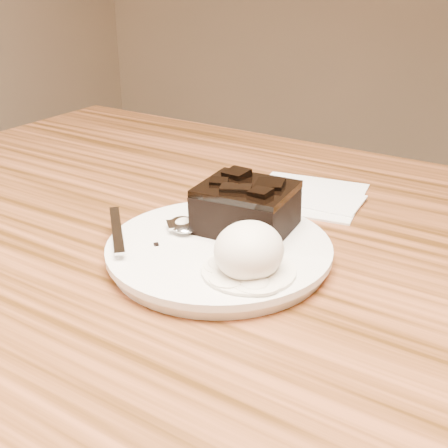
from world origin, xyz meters
The scene contains 9 objects.
plate centered at (0.04, -0.07, 0.76)m, with size 0.25×0.25×0.02m, color white.
brownie centered at (0.04, -0.02, 0.79)m, with size 0.10×0.09×0.05m, color black.
ice_cream_scoop centered at (0.10, -0.10, 0.79)m, with size 0.07×0.07×0.06m, color white.
melt_puddle centered at (0.10, -0.10, 0.77)m, with size 0.09×0.09×0.00m, color white.
spoon centered at (-0.02, -0.06, 0.78)m, with size 0.03×0.18×0.01m, color silver, non-canonical shape.
napkin centered at (0.04, 0.16, 0.75)m, with size 0.15×0.15×0.01m, color white.
crumb_a centered at (0.06, -0.10, 0.77)m, with size 0.01×0.01×0.00m, color black.
crumb_b centered at (-0.02, -0.11, 0.77)m, with size 0.01×0.01×0.00m, color black.
crumb_c centered at (0.10, -0.09, 0.77)m, with size 0.01×0.00×0.00m, color black.
Camera 1 is at (0.34, -0.53, 1.05)m, focal length 45.83 mm.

